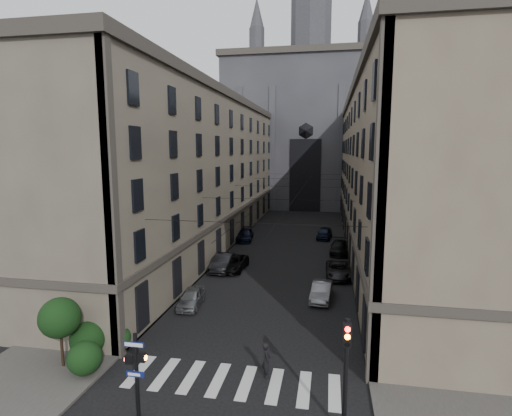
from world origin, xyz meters
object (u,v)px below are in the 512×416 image
Objects in this scene: car_left_midnear at (223,262)px; pedestrian at (266,360)px; car_left_near at (191,298)px; car_left_midfar at (233,263)px; car_right_midfar at (339,247)px; gothic_tower at (309,122)px; pedestrian_signal_left at (136,369)px; traffic_light_right at (346,364)px; car_left_far at (245,235)px; car_right_near at (322,291)px; car_right_midnear at (338,270)px; car_right_far at (324,233)px.

pedestrian is at bearing -68.34° from car_left_midnear.
car_left_midfar reaches higher than car_left_near.
car_left_midnear is at bearing 85.12° from car_left_near.
pedestrian is (-4.38, -26.63, 0.21)m from car_right_midfar.
car_left_midnear is 19.29m from pedestrian.
gothic_tower is 11.70× the size of car_left_midnear.
pedestrian_signal_left is 9.18m from traffic_light_right.
car_right_midfar is at bearing 52.49° from car_left_near.
pedestrian is (1.68, -69.19, -16.85)m from gothic_tower.
gothic_tower is at bearing 75.04° from car_left_far.
gothic_tower is at bearing 94.38° from traffic_light_right.
car_left_far is (-2.69, 35.58, -1.59)m from pedestrian_signal_left.
car_left_far is (-6.20, -37.88, -17.07)m from gothic_tower.
car_left_midfar is 19.21m from pedestrian.
traffic_light_right reaches higher than car_left_midnear.
car_right_midfar reaches higher than car_left_far.
pedestrian_signal_left is at bearing -85.09° from car_left_midnear.
pedestrian is (7.22, -8.47, 0.26)m from car_left_near.
gothic_tower is 75.15m from pedestrian_signal_left.
car_left_near is 0.93× the size of car_right_near.
car_left_near is (-11.14, 12.32, -2.61)m from traffic_light_right.
car_right_midnear is at bearing -54.11° from car_left_far.
car_left_far is 1.00× the size of car_right_midnear.
car_left_midnear reaches higher than car_left_far.
car_left_midfar is at bearing -88.70° from car_left_far.
car_right_near is at bearing 63.85° from pedestrian_signal_left.
car_left_midfar reaches higher than car_right_midnear.
car_right_near is (-1.28, 15.55, -2.58)m from traffic_light_right.
car_left_midnear is 0.99× the size of car_right_midnear.
car_right_near is at bearing -32.42° from car_left_midnear.
pedestrian reaches higher than car_right_far.
pedestrian_signal_left is at bearing -113.99° from car_right_midnear.
car_right_near is at bearing -104.45° from car_right_midnear.
gothic_tower is 11.59× the size of car_right_midnear.
pedestrian_signal_left is 24.01m from car_right_midnear.
car_right_midnear is at bearing 81.57° from car_right_near.
pedestrian_signal_left is 6.86m from pedestrian.
car_left_near is 11.13m from pedestrian.
car_left_far is 1.13× the size of car_right_far.
car_right_near is 2.28× the size of pedestrian.
car_left_midfar is at bearing 148.88° from car_right_near.
car_right_near is at bearing -67.45° from car_left_far.
traffic_light_right reaches higher than car_right_far.
car_left_far is at bearing 86.69° from car_left_near.
car_left_near is at bearing -141.62° from car_right_midnear.
pedestrian_signal_left is 0.81× the size of car_left_midnear.
car_right_midnear is at bearing 89.56° from traffic_light_right.
traffic_light_right is 30.59m from car_right_midfar.
pedestrian is at bearing 39.43° from pedestrian_signal_left.
car_left_midfar is at bearing -137.44° from car_right_midfar.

